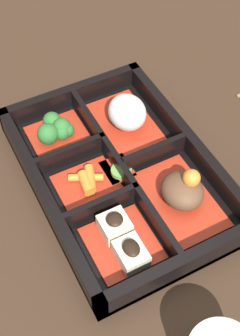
# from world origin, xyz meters

# --- Properties ---
(ground_plane) EXTENTS (3.00, 3.00, 0.00)m
(ground_plane) POSITION_xyz_m (0.00, 0.00, 0.00)
(ground_plane) COLOR #382619
(bento_base) EXTENTS (0.33, 0.23, 0.01)m
(bento_base) POSITION_xyz_m (0.00, 0.00, 0.01)
(bento_base) COLOR black
(bento_base) RESTS_ON ground_plane
(bento_rim) EXTENTS (0.33, 0.23, 0.04)m
(bento_rim) POSITION_xyz_m (-0.00, -0.00, 0.02)
(bento_rim) COLOR black
(bento_rim) RESTS_ON ground_plane
(bowl_rice) EXTENTS (0.13, 0.08, 0.05)m
(bowl_rice) POSITION_xyz_m (-0.07, 0.05, 0.03)
(bowl_rice) COLOR #B22D19
(bowl_rice) RESTS_ON bento_base
(bowl_stew) EXTENTS (0.13, 0.08, 0.06)m
(bowl_stew) POSITION_xyz_m (0.07, 0.05, 0.03)
(bowl_stew) COLOR #B22D19
(bowl_stew) RESTS_ON bento_base
(bowl_greens) EXTENTS (0.08, 0.08, 0.04)m
(bowl_greens) POSITION_xyz_m (-0.10, -0.05, 0.02)
(bowl_greens) COLOR #B22D19
(bowl_greens) RESTS_ON bento_base
(bowl_carrots) EXTENTS (0.08, 0.08, 0.02)m
(bowl_carrots) POSITION_xyz_m (-0.00, -0.05, 0.02)
(bowl_carrots) COLOR #B22D19
(bowl_carrots) RESTS_ON bento_base
(bowl_tofu) EXTENTS (0.09, 0.08, 0.04)m
(bowl_tofu) POSITION_xyz_m (0.10, -0.05, 0.02)
(bowl_tofu) COLOR #B22D19
(bowl_tofu) RESTS_ON bento_base
(bowl_pickles) EXTENTS (0.04, 0.04, 0.01)m
(bowl_pickles) POSITION_xyz_m (-0.01, 0.00, 0.02)
(bowl_pickles) COLOR #B22D19
(bowl_pickles) RESTS_ON bento_base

